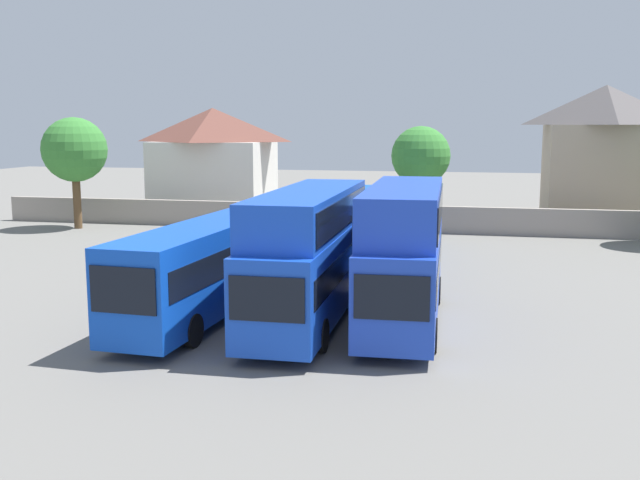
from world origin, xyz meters
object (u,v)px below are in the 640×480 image
at_px(bus_5, 393,222).
at_px(tree_right_of_lot, 74,150).
at_px(tree_behind_wall, 421,156).
at_px(bus_2, 309,248).
at_px(bus_1, 206,264).
at_px(house_terrace_left, 213,161).
at_px(bus_3, 404,247).
at_px(house_terrace_centre, 603,154).
at_px(bus_4, 344,220).

relative_size(bus_5, tree_right_of_lot, 1.52).
bearing_deg(tree_behind_wall, bus_2, -94.42).
xyz_separation_m(bus_1, bus_5, (5.40, 13.69, -0.03)).
bearing_deg(house_terrace_left, bus_5, -45.34).
bearing_deg(bus_3, tree_right_of_lot, -130.79).
relative_size(bus_3, house_terrace_centre, 1.06).
bearing_deg(bus_4, tree_right_of_lot, -111.41).
bearing_deg(bus_1, bus_2, 96.11).
height_order(house_terrace_centre, tree_behind_wall, house_terrace_centre).
bearing_deg(bus_3, house_terrace_centre, 157.42).
height_order(bus_4, house_terrace_centre, house_terrace_centre).
relative_size(house_terrace_left, tree_behind_wall, 1.30).
relative_size(house_terrace_centre, tree_behind_wall, 1.41).
bearing_deg(tree_behind_wall, house_terrace_centre, 20.43).
bearing_deg(bus_1, bus_5, 161.84).
relative_size(bus_2, house_terrace_left, 1.22).
bearing_deg(bus_2, bus_4, -175.69).
relative_size(bus_2, bus_5, 0.97).
bearing_deg(bus_1, bus_4, 172.34).
height_order(house_terrace_left, tree_behind_wall, house_terrace_left).
height_order(bus_1, house_terrace_left, house_terrace_left).
height_order(bus_3, tree_behind_wall, tree_behind_wall).
xyz_separation_m(bus_3, bus_5, (-1.86, 12.98, -0.84)).
height_order(bus_2, bus_4, bus_2).
bearing_deg(house_terrace_centre, house_terrace_left, -178.94).
distance_m(bus_4, tree_behind_wall, 12.93).
bearing_deg(bus_3, house_terrace_left, -150.35).
distance_m(bus_4, tree_right_of_lot, 21.33).
bearing_deg(bus_3, tree_behind_wall, -178.81).
height_order(bus_3, bus_5, bus_3).
xyz_separation_m(tree_behind_wall, tree_right_of_lot, (-23.16, -5.50, 0.42)).
relative_size(bus_2, bus_4, 1.01).
bearing_deg(bus_4, bus_1, -13.99).
bearing_deg(house_terrace_centre, bus_4, -133.20).
relative_size(bus_2, house_terrace_centre, 1.13).
xyz_separation_m(bus_1, house_terrace_left, (-10.85, 30.14, 2.32)).
bearing_deg(house_terrace_left, bus_1, -70.21).
relative_size(bus_1, tree_right_of_lot, 1.55).
distance_m(bus_4, house_terrace_centre, 23.36).
distance_m(bus_5, house_terrace_centre, 21.70).
height_order(bus_1, house_terrace_centre, house_terrace_centre).
xyz_separation_m(house_terrace_centre, tree_behind_wall, (-12.67, -4.72, -0.09)).
bearing_deg(bus_5, bus_4, -93.41).
bearing_deg(house_terrace_left, bus_2, -63.81).
bearing_deg(house_terrace_centre, bus_3, -110.63).
bearing_deg(bus_4, house_terrace_centre, 133.85).
distance_m(house_terrace_left, tree_right_of_lot, 11.67).
relative_size(bus_3, bus_5, 0.90).
relative_size(bus_4, tree_behind_wall, 1.57).
bearing_deg(house_terrace_left, house_terrace_centre, 1.06).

